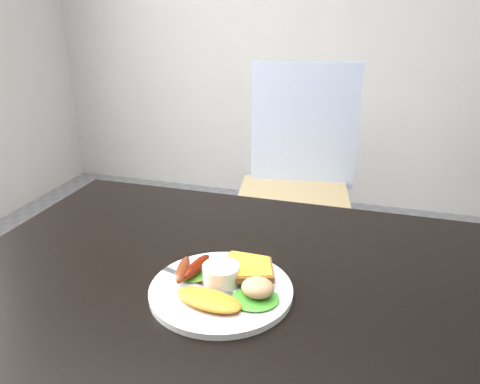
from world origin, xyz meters
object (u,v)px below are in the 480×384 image
object	(u,v)px
dining_chair	(293,202)
plate	(221,290)
dining_table	(255,291)
person	(327,194)

from	to	relation	value
dining_chair	plate	size ratio (longest dim) A/B	1.80
dining_chair	plate	distance (m)	1.18
dining_table	plate	bearing A→B (deg)	-133.91
dining_chair	dining_table	bearing A→B (deg)	-92.93
dining_table	plate	world-z (taller)	plate
dining_chair	person	size ratio (longest dim) A/B	0.32
dining_chair	person	world-z (taller)	person
dining_table	person	distance (m)	0.55
dining_table	person	xyz separation A→B (m)	(0.07, 0.55, -0.01)
person	plate	xyz separation A→B (m)	(-0.12, -0.60, 0.03)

